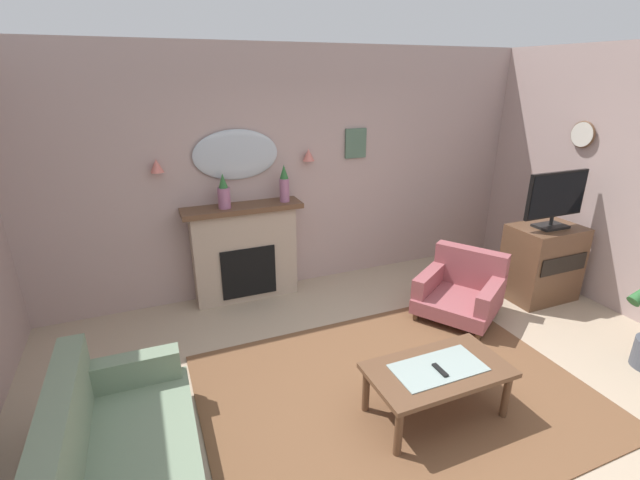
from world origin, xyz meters
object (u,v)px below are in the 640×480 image
at_px(mantel_vase_right, 284,184).
at_px(floral_couch, 111,460).
at_px(tv_remote, 440,370).
at_px(tv_flatscreen, 556,198).
at_px(wall_sconce_left, 157,166).
at_px(fireplace, 245,253).
at_px(wall_sconce_right, 309,155).
at_px(tv_cabinet, 542,262).
at_px(mantel_vase_centre, 224,193).
at_px(wall_clock, 583,134).
at_px(armchair_near_fireplace, 461,289).
at_px(wall_mirror, 236,155).
at_px(framed_picture, 356,143).
at_px(coffee_table, 438,374).

bearing_deg(mantel_vase_right, floral_couch, -129.63).
bearing_deg(tv_remote, mantel_vase_right, 98.45).
bearing_deg(tv_flatscreen, wall_sconce_left, 160.41).
bearing_deg(fireplace, wall_sconce_left, 173.84).
bearing_deg(mantel_vase_right, wall_sconce_right, 18.92).
bearing_deg(fireplace, tv_cabinet, -22.49).
distance_m(mantel_vase_centre, tv_remote, 2.89).
distance_m(wall_clock, armchair_near_fireplace, 2.30).
xyz_separation_m(armchair_near_fireplace, tv_cabinet, (1.14, -0.03, 0.15)).
height_order(mantel_vase_right, wall_sconce_left, wall_sconce_left).
bearing_deg(floral_couch, fireplace, 58.76).
relative_size(wall_mirror, wall_sconce_right, 6.86).
bearing_deg(tv_flatscreen, mantel_vase_right, 154.07).
bearing_deg(wall_mirror, framed_picture, 0.38).
bearing_deg(tv_cabinet, fireplace, 157.51).
xyz_separation_m(framed_picture, floral_couch, (-2.93, -2.52, -1.43)).
xyz_separation_m(wall_mirror, framed_picture, (1.50, 0.01, 0.04)).
bearing_deg(coffee_table, floral_couch, 176.07).
bearing_deg(wall_sconce_left, tv_cabinet, -19.33).
distance_m(wall_clock, tv_cabinet, 1.55).
distance_m(fireplace, mantel_vase_right, 0.94).
xyz_separation_m(coffee_table, floral_couch, (-2.33, 0.16, -0.06)).
relative_size(wall_mirror, framed_picture, 2.67).
bearing_deg(wall_mirror, floral_couch, -119.79).
distance_m(mantel_vase_centre, floral_couch, 2.83).
bearing_deg(mantel_vase_centre, mantel_vase_right, 0.00).
bearing_deg(mantel_vase_right, tv_cabinet, -25.58).
xyz_separation_m(framed_picture, tv_remote, (-0.62, -2.72, -1.30)).
distance_m(wall_sconce_left, framed_picture, 2.35).
relative_size(fireplace, framed_picture, 3.78).
bearing_deg(mantel_vase_right, wall_clock, -18.95).
distance_m(wall_sconce_right, armchair_near_fireplace, 2.33).
bearing_deg(coffee_table, wall_sconce_left, 123.69).
height_order(wall_sconce_right, floral_couch, wall_sconce_right).
xyz_separation_m(fireplace, tv_remote, (0.88, -2.57, -0.12)).
bearing_deg(wall_sconce_right, floral_couch, -132.93).
distance_m(wall_sconce_left, wall_sconce_right, 1.70).
xyz_separation_m(wall_sconce_left, armchair_near_fireplace, (2.98, -1.41, -1.35)).
xyz_separation_m(coffee_table, tv_remote, (-0.02, -0.04, 0.07)).
bearing_deg(tv_flatscreen, tv_remote, -153.43).
relative_size(framed_picture, coffee_table, 0.33).
bearing_deg(armchair_near_fireplace, wall_mirror, 145.54).
relative_size(wall_sconce_left, wall_clock, 0.45).
xyz_separation_m(wall_mirror, coffee_table, (0.89, -2.67, -1.33)).
xyz_separation_m(wall_sconce_right, tv_flatscreen, (2.41, -1.46, -0.41)).
height_order(mantel_vase_right, tv_flatscreen, mantel_vase_right).
bearing_deg(tv_cabinet, tv_remote, -153.03).
bearing_deg(framed_picture, wall_clock, -29.83).
distance_m(framed_picture, armchair_near_fireplace, 2.15).
bearing_deg(fireplace, tv_flatscreen, -22.81).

